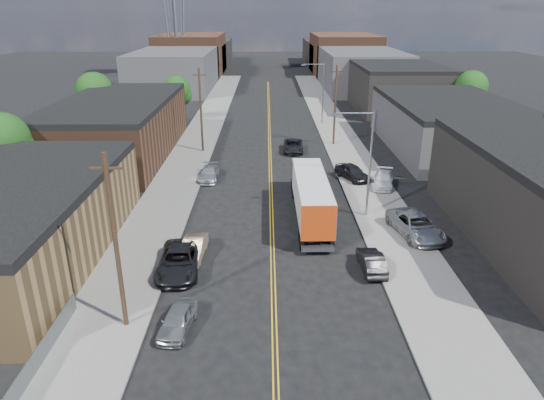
{
  "coord_description": "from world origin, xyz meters",
  "views": [
    {
      "loc": [
        -0.38,
        -12.47,
        16.44
      ],
      "look_at": [
        0.01,
        22.57,
        2.5
      ],
      "focal_mm": 32.0,
      "sensor_mm": 36.0,
      "label": 1
    }
  ],
  "objects_px": {
    "car_left_a": "(178,320)",
    "car_ahead_truck": "(293,146)",
    "car_right_oncoming": "(371,261)",
    "car_right_lot_b": "(383,180)",
    "car_left_b": "(193,248)",
    "car_left_d": "(209,174)",
    "car_left_c": "(179,261)",
    "semi_truck": "(310,192)",
    "car_right_lot_a": "(416,225)",
    "car_right_lot_c": "(352,172)"
  },
  "relations": [
    {
      "from": "car_left_a",
      "to": "car_ahead_truck",
      "type": "height_order",
      "value": "car_ahead_truck"
    },
    {
      "from": "car_left_a",
      "to": "car_right_oncoming",
      "type": "bearing_deg",
      "value": 36.21
    },
    {
      "from": "car_right_oncoming",
      "to": "car_right_lot_b",
      "type": "xyz_separation_m",
      "value": [
        4.4,
        16.05,
        0.17
      ]
    },
    {
      "from": "car_left_a",
      "to": "car_left_b",
      "type": "xyz_separation_m",
      "value": [
        -0.31,
        8.35,
        0.04
      ]
    },
    {
      "from": "car_left_a",
      "to": "car_left_d",
      "type": "bearing_deg",
      "value": 100.38
    },
    {
      "from": "car_ahead_truck",
      "to": "car_left_c",
      "type": "bearing_deg",
      "value": -104.94
    },
    {
      "from": "semi_truck",
      "to": "car_right_lot_a",
      "type": "relative_size",
      "value": 2.45
    },
    {
      "from": "semi_truck",
      "to": "car_right_lot_c",
      "type": "height_order",
      "value": "semi_truck"
    },
    {
      "from": "car_right_lot_c",
      "to": "car_left_c",
      "type": "bearing_deg",
      "value": -154.34
    },
    {
      "from": "car_left_d",
      "to": "car_ahead_truck",
      "type": "height_order",
      "value": "car_ahead_truck"
    },
    {
      "from": "car_left_c",
      "to": "car_right_lot_c",
      "type": "height_order",
      "value": "car_right_lot_c"
    },
    {
      "from": "car_right_lot_a",
      "to": "car_ahead_truck",
      "type": "bearing_deg",
      "value": 97.91
    },
    {
      "from": "car_left_a",
      "to": "car_ahead_truck",
      "type": "distance_m",
      "value": 36.22
    },
    {
      "from": "car_left_b",
      "to": "car_right_lot_a",
      "type": "relative_size",
      "value": 0.69
    },
    {
      "from": "car_right_lot_c",
      "to": "semi_truck",
      "type": "bearing_deg",
      "value": -145.47
    },
    {
      "from": "car_left_a",
      "to": "car_left_b",
      "type": "height_order",
      "value": "car_left_b"
    },
    {
      "from": "car_right_oncoming",
      "to": "car_ahead_truck",
      "type": "height_order",
      "value": "car_ahead_truck"
    },
    {
      "from": "car_right_oncoming",
      "to": "car_right_lot_b",
      "type": "bearing_deg",
      "value": -106.57
    },
    {
      "from": "car_left_b",
      "to": "car_right_lot_b",
      "type": "height_order",
      "value": "car_right_lot_b"
    },
    {
      "from": "car_right_lot_c",
      "to": "car_right_lot_a",
      "type": "bearing_deg",
      "value": -104.19
    },
    {
      "from": "car_right_lot_b",
      "to": "car_ahead_truck",
      "type": "relative_size",
      "value": 0.91
    },
    {
      "from": "car_left_d",
      "to": "car_left_b",
      "type": "bearing_deg",
      "value": -87.93
    },
    {
      "from": "semi_truck",
      "to": "car_left_c",
      "type": "relative_size",
      "value": 2.52
    },
    {
      "from": "semi_truck",
      "to": "car_left_b",
      "type": "bearing_deg",
      "value": -140.58
    },
    {
      "from": "car_left_b",
      "to": "car_left_c",
      "type": "relative_size",
      "value": 0.72
    },
    {
      "from": "car_left_b",
      "to": "car_right_lot_a",
      "type": "xyz_separation_m",
      "value": [
        16.58,
        3.07,
        0.3
      ]
    },
    {
      "from": "semi_truck",
      "to": "car_ahead_truck",
      "type": "xyz_separation_m",
      "value": [
        -0.35,
        19.64,
        -1.45
      ]
    },
    {
      "from": "car_ahead_truck",
      "to": "car_left_d",
      "type": "bearing_deg",
      "value": -129.11
    },
    {
      "from": "car_right_lot_a",
      "to": "car_ahead_truck",
      "type": "relative_size",
      "value": 1.17
    },
    {
      "from": "car_ahead_truck",
      "to": "car_right_lot_b",
      "type": "bearing_deg",
      "value": -55.17
    },
    {
      "from": "car_right_lot_b",
      "to": "car_left_d",
      "type": "bearing_deg",
      "value": -172.76
    },
    {
      "from": "car_right_lot_a",
      "to": "car_right_oncoming",
      "type": "bearing_deg",
      "value": -142.01
    },
    {
      "from": "car_left_d",
      "to": "car_right_lot_c",
      "type": "xyz_separation_m",
      "value": [
        14.64,
        -0.39,
        0.26
      ]
    },
    {
      "from": "semi_truck",
      "to": "car_right_lot_c",
      "type": "relative_size",
      "value": 3.24
    },
    {
      "from": "semi_truck",
      "to": "car_right_oncoming",
      "type": "xyz_separation_m",
      "value": [
        3.39,
        -9.28,
        -1.5
      ]
    },
    {
      "from": "car_right_lot_a",
      "to": "car_right_lot_b",
      "type": "distance_m",
      "value": 11.01
    },
    {
      "from": "car_left_a",
      "to": "car_left_c",
      "type": "height_order",
      "value": "car_left_c"
    },
    {
      "from": "semi_truck",
      "to": "car_left_d",
      "type": "relative_size",
      "value": 3.25
    },
    {
      "from": "car_left_b",
      "to": "car_left_d",
      "type": "bearing_deg",
      "value": 96.0
    },
    {
      "from": "car_left_c",
      "to": "car_left_d",
      "type": "xyz_separation_m",
      "value": [
        -0.07,
        18.62,
        -0.15
      ]
    },
    {
      "from": "car_left_c",
      "to": "car_ahead_truck",
      "type": "distance_m",
      "value": 30.35
    },
    {
      "from": "car_right_lot_b",
      "to": "car_ahead_truck",
      "type": "bearing_deg",
      "value": 137.9
    },
    {
      "from": "car_left_c",
      "to": "car_left_a",
      "type": "bearing_deg",
      "value": -83.29
    },
    {
      "from": "semi_truck",
      "to": "car_left_b",
      "type": "distance_m",
      "value": 11.53
    },
    {
      "from": "car_left_c",
      "to": "car_ahead_truck",
      "type": "relative_size",
      "value": 1.13
    },
    {
      "from": "semi_truck",
      "to": "car_right_lot_c",
      "type": "bearing_deg",
      "value": 59.97
    },
    {
      "from": "car_left_c",
      "to": "car_right_lot_c",
      "type": "distance_m",
      "value": 23.33
    },
    {
      "from": "car_left_c",
      "to": "car_right_oncoming",
      "type": "distance_m",
      "value": 12.85
    },
    {
      "from": "car_left_b",
      "to": "car_right_lot_c",
      "type": "height_order",
      "value": "car_right_lot_c"
    },
    {
      "from": "car_right_lot_c",
      "to": "car_right_lot_b",
      "type": "bearing_deg",
      "value": -64.43
    }
  ]
}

